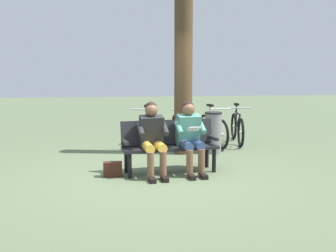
# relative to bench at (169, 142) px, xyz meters

# --- Properties ---
(ground_plane) EXTENTS (40.00, 40.00, 0.00)m
(ground_plane) POSITION_rel_bench_xyz_m (0.29, 0.27, -0.51)
(ground_plane) COLOR #566647
(bench) EXTENTS (1.65, 0.68, 0.87)m
(bench) POSITION_rel_bench_xyz_m (0.00, 0.00, 0.00)
(bench) COLOR black
(bench) RESTS_ON ground
(person_reading) EXTENTS (0.53, 0.80, 1.20)m
(person_reading) POSITION_rel_bench_xyz_m (-0.34, 0.12, 0.16)
(person_reading) COLOR #4C8C7A
(person_reading) RESTS_ON ground
(person_companion) EXTENTS (0.53, 0.80, 1.20)m
(person_companion) POSITION_rel_bench_xyz_m (0.30, 0.20, 0.16)
(person_companion) COLOR #262628
(person_companion) RESTS_ON ground
(handbag) EXTENTS (0.30, 0.14, 0.24)m
(handbag) POSITION_rel_bench_xyz_m (0.95, 0.21, -0.39)
(handbag) COLOR #3F1E14
(handbag) RESTS_ON ground
(tree_trunk) EXTENTS (0.37, 0.37, 3.74)m
(tree_trunk) POSITION_rel_bench_xyz_m (-0.48, -1.42, 1.36)
(tree_trunk) COLOR #4C3823
(tree_trunk) RESTS_ON ground
(litter_bin) EXTENTS (0.36, 0.36, 0.86)m
(litter_bin) POSITION_rel_bench_xyz_m (-1.11, -1.38, -0.08)
(litter_bin) COLOR slate
(litter_bin) RESTS_ON ground
(bicycle_red) EXTENTS (0.48, 1.67, 0.94)m
(bicycle_red) POSITION_rel_bench_xyz_m (-1.96, -2.40, -0.15)
(bicycle_red) COLOR black
(bicycle_red) RESTS_ON ground
(bicycle_purple) EXTENTS (0.48, 1.67, 0.94)m
(bicycle_purple) POSITION_rel_bench_xyz_m (-1.31, -2.20, -0.15)
(bicycle_purple) COLOR black
(bicycle_purple) RESTS_ON ground
(bicycle_black) EXTENTS (0.48, 1.68, 0.94)m
(bicycle_black) POSITION_rel_bench_xyz_m (-0.52, -2.21, -0.15)
(bicycle_black) COLOR black
(bicycle_black) RESTS_ON ground
(bicycle_orange) EXTENTS (0.62, 1.63, 0.94)m
(bicycle_orange) POSITION_rel_bench_xyz_m (0.24, -2.29, -0.15)
(bicycle_orange) COLOR black
(bicycle_orange) RESTS_ON ground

